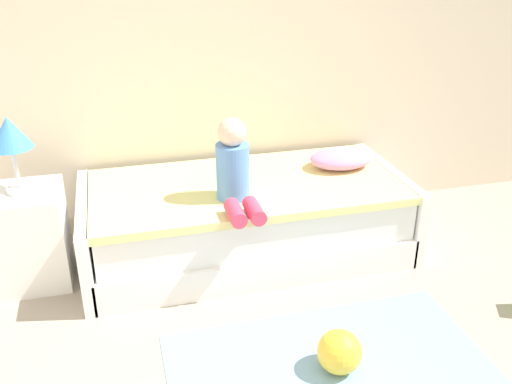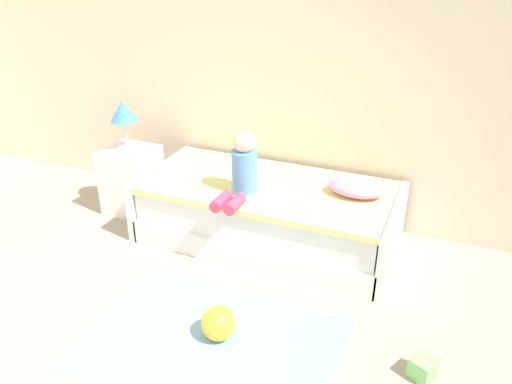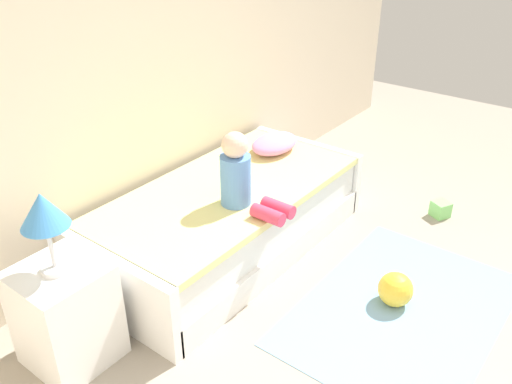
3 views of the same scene
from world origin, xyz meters
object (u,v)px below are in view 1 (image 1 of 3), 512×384
pillow (341,158)px  nightstand (29,237)px  bed (246,218)px  table_lamp (10,137)px  child_figure (234,169)px  toy_ball (339,352)px

pillow → nightstand: bearing=-177.3°
nightstand → pillow: 2.07m
bed → table_lamp: size_ratio=4.69×
nightstand → child_figure: bearing=-10.7°
table_lamp → child_figure: bearing=-10.7°
bed → table_lamp: table_lamp is taller
bed → pillow: bearing=8.2°
nightstand → table_lamp: table_lamp is taller
pillow → bed: bearing=-171.8°
table_lamp → nightstand: bearing=0.0°
table_lamp → toy_ball: (1.51, -1.23, -0.83)m
table_lamp → toy_ball: table_lamp is taller
bed → pillow: pillow is taller
table_lamp → toy_ball: 2.12m
bed → child_figure: 0.53m
bed → child_figure: child_figure is taller
nightstand → table_lamp: (0.00, 0.00, 0.64)m
pillow → toy_ball: size_ratio=1.98×
nightstand → table_lamp: bearing=0.0°
nightstand → bed: bearing=-0.1°
child_figure → toy_ball: bearing=-74.1°
table_lamp → pillow: table_lamp is taller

